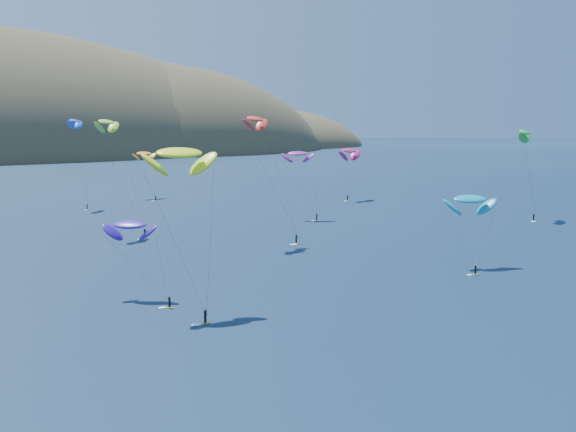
{
  "coord_description": "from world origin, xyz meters",
  "views": [
    {
      "loc": [
        -74.53,
        -35.68,
        26.42
      ],
      "look_at": [
        5.28,
        80.0,
        9.0
      ],
      "focal_mm": 50.0,
      "sensor_mm": 36.0,
      "label": 1
    }
  ],
  "objects": [
    {
      "name": "kitesurfer_2",
      "position": [
        -24.96,
        62.1,
        21.55
      ],
      "size": [
        10.51,
        12.2,
        24.4
      ],
      "rotation": [
        0.0,
        0.0,
        -0.09
      ],
      "color": "gold",
      "rests_on": "ground"
    },
    {
      "name": "kitesurfer_3",
      "position": [
        -6.54,
        133.36,
        25.22
      ],
      "size": [
        9.79,
        13.13,
        27.57
      ],
      "rotation": [
        0.0,
        0.0,
        0.62
      ],
      "color": "gold",
      "rests_on": "ground"
    },
    {
      "name": "kitesurfer_4",
      "position": [
        6.55,
        189.97,
        25.25
      ],
      "size": [
        8.0,
        10.2,
        27.49
      ],
      "rotation": [
        0.0,
        0.0,
        0.82
      ],
      "color": "gold",
      "rests_on": "ground"
    },
    {
      "name": "kitesurfer_5",
      "position": [
        32.35,
        62.32,
        11.92
      ],
      "size": [
        11.44,
        11.02,
        14.55
      ],
      "rotation": [
        0.0,
        0.0,
        -0.39
      ],
      "color": "gold",
      "rests_on": "ground"
    },
    {
      "name": "kitesurfer_6",
      "position": [
        45.62,
        134.02,
        16.98
      ],
      "size": [
        8.55,
        11.31,
        19.23
      ],
      "rotation": [
        0.0,
        0.0,
        -0.61
      ],
      "color": "gold",
      "rests_on": "ground"
    },
    {
      "name": "kitesurfer_8",
      "position": [
        87.32,
        164.34,
        15.72
      ],
      "size": [
        11.65,
        8.26,
        18.7
      ],
      "rotation": [
        0.0,
        0.0,
        0.35
      ],
      "color": "gold",
      "rests_on": "ground"
    },
    {
      "name": "kitesurfer_9",
      "position": [
        14.12,
        104.69,
        25.93
      ],
      "size": [
        12.29,
        9.41,
        28.37
      ],
      "rotation": [
        0.0,
        0.0,
        0.51
      ],
      "color": "gold",
      "rests_on": "ground"
    },
    {
      "name": "kitesurfer_10",
      "position": [
        -27.7,
        72.88,
        10.76
      ],
      "size": [
        8.13,
        14.33,
        12.97
      ],
      "rotation": [
        0.0,
        0.0,
        -0.78
      ],
      "color": "gold",
      "rests_on": "ground"
    },
    {
      "name": "kitesurfer_11",
      "position": [
        35.54,
        206.74,
        14.54
      ],
      "size": [
        8.62,
        13.51,
        16.85
      ],
      "rotation": [
        0.0,
        0.0,
        0.13
      ],
      "color": "gold",
      "rests_on": "ground"
    },
    {
      "name": "kitesurfer_13",
      "position": [
        93.97,
        100.84,
        22.43
      ],
      "size": [
        9.87,
        10.41,
        25.01
      ],
      "rotation": [
        0.0,
        0.0,
        0.6
      ],
      "color": "gold",
      "rests_on": "ground"
    }
  ]
}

